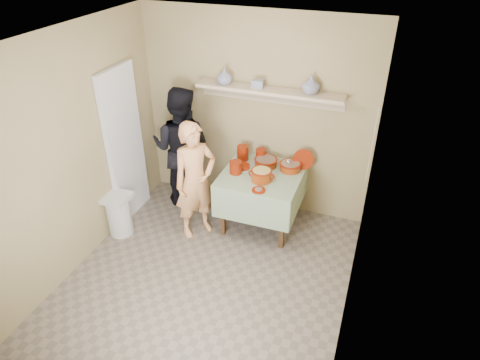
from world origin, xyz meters
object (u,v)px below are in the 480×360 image
at_px(trash_bin, 119,214).
at_px(person_cook, 195,181).
at_px(person_helper, 181,148).
at_px(cazuela_rice, 261,174).
at_px(serving_table, 262,182).

bearing_deg(trash_bin, person_cook, 21.59).
height_order(person_helper, cazuela_rice, person_helper).
distance_m(person_helper, trash_bin, 1.18).
xyz_separation_m(serving_table, trash_bin, (-1.62, -0.79, -0.36)).
height_order(person_cook, serving_table, person_cook).
bearing_deg(person_cook, cazuela_rice, -32.13).
relative_size(person_cook, person_helper, 0.90).
relative_size(person_cook, trash_bin, 2.69).
bearing_deg(serving_table, cazuela_rice, -76.67).
relative_size(serving_table, cazuela_rice, 2.95).
bearing_deg(trash_bin, serving_table, 26.04).
height_order(person_cook, person_helper, person_helper).
distance_m(person_cook, serving_table, 0.83).
height_order(serving_table, trash_bin, serving_table).
bearing_deg(cazuela_rice, serving_table, 103.33).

